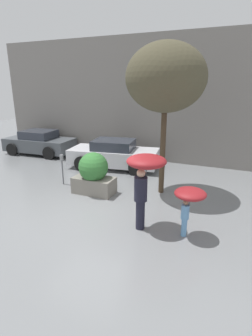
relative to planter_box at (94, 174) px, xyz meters
name	(u,v)px	position (x,y,z in m)	size (l,w,h in m)	color
ground_plane	(88,213)	(0.62, -1.46, -0.73)	(40.00, 40.00, 0.00)	slate
building_facade	(155,100)	(0.62, 5.04, 2.27)	(18.00, 0.30, 6.00)	gray
planter_box	(94,174)	(0.00, 0.00, 0.00)	(1.48, 1.04, 1.50)	gray
person_adult	(145,172)	(2.44, -1.56, 0.89)	(1.03, 1.03, 2.05)	#1E1E2D
person_child	(189,197)	(3.61, -1.54, 0.36)	(0.79, 0.79, 1.31)	#669ED1
parked_car_near	(114,155)	(-0.68, 3.04, -0.10)	(4.27, 2.35, 1.32)	silver
parked_car_far	(40,143)	(-5.63, 3.73, -0.10)	(3.92, 2.09, 1.32)	#4C5156
street_tree	(166,78)	(2.19, 1.03, 3.20)	(2.60, 2.60, 5.05)	#423323
parking_meter	(62,163)	(-1.55, 0.28, 0.13)	(0.14, 0.14, 1.19)	#595B60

